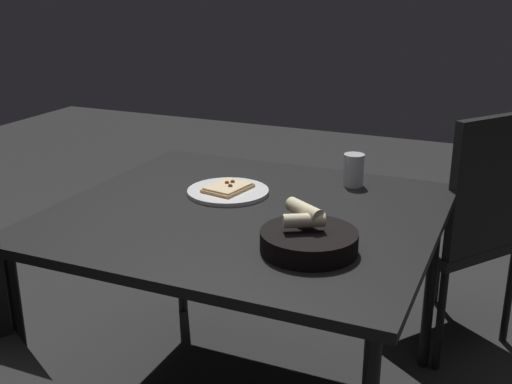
{
  "coord_description": "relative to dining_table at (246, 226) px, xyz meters",
  "views": [
    {
      "loc": [
        -1.7,
        -0.78,
        1.42
      ],
      "look_at": [
        -0.03,
        -0.05,
        0.8
      ],
      "focal_mm": 44.64,
      "sensor_mm": 36.0,
      "label": 1
    }
  ],
  "objects": [
    {
      "name": "chair_near",
      "position": [
        0.68,
        -0.61,
        -0.13
      ],
      "size": [
        0.61,
        0.61,
        0.96
      ],
      "color": "#262626",
      "rests_on": "ground"
    },
    {
      "name": "dining_table",
      "position": [
        0.0,
        0.0,
        0.0
      ],
      "size": [
        1.07,
        1.17,
        0.72
      ],
      "color": "black",
      "rests_on": "ground"
    },
    {
      "name": "pizza_plate",
      "position": [
        0.12,
        0.12,
        0.06
      ],
      "size": [
        0.28,
        0.28,
        0.04
      ],
      "color": "white",
      "rests_on": "dining_table"
    },
    {
      "name": "bread_basket",
      "position": [
        -0.21,
        -0.28,
        0.09
      ],
      "size": [
        0.26,
        0.26,
        0.12
      ],
      "color": "black",
      "rests_on": "dining_table"
    },
    {
      "name": "beer_glass",
      "position": [
        0.38,
        -0.24,
        0.1
      ],
      "size": [
        0.07,
        0.07,
        0.11
      ],
      "color": "silver",
      "rests_on": "dining_table"
    }
  ]
}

